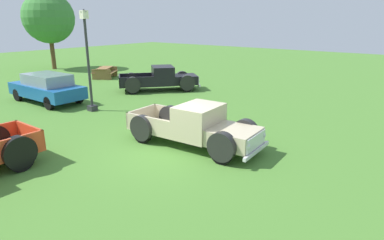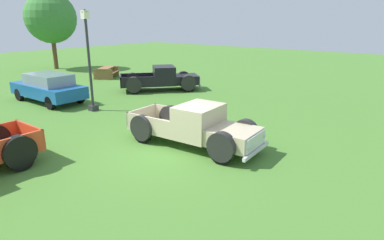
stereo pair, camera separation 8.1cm
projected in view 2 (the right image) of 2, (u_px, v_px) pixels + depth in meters
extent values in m
plane|color=#477A2D|center=(167.00, 150.00, 10.99)|extent=(80.00, 80.00, 0.00)
cube|color=#C6B793|center=(234.00, 137.00, 10.40)|extent=(1.53, 1.52, 0.52)
cube|color=silver|center=(256.00, 142.00, 10.00)|extent=(1.30, 0.14, 0.44)
sphere|color=silver|center=(263.00, 135.00, 10.46)|extent=(0.19, 0.19, 0.19)
sphere|color=silver|center=(247.00, 146.00, 9.55)|extent=(0.19, 0.19, 0.19)
cube|color=#C6B793|center=(199.00, 121.00, 11.04)|extent=(1.67, 1.34, 1.09)
cube|color=#8C9EA8|center=(214.00, 117.00, 10.66)|extent=(1.37, 0.13, 0.48)
cube|color=#C6B793|center=(162.00, 127.00, 12.07)|extent=(1.72, 2.09, 0.10)
cube|color=#C6B793|center=(175.00, 114.00, 12.57)|extent=(0.21, 2.00, 0.52)
cube|color=#C6B793|center=(148.00, 124.00, 11.38)|extent=(0.21, 2.00, 0.52)
cube|color=#C6B793|center=(142.00, 115.00, 12.50)|extent=(1.59, 0.18, 0.52)
cylinder|color=black|center=(245.00, 138.00, 11.11)|extent=(0.26, 0.73, 0.72)
cylinder|color=#B7B7BC|center=(245.00, 137.00, 11.11)|extent=(0.25, 0.30, 0.29)
cylinder|color=black|center=(245.00, 132.00, 11.05)|extent=(0.32, 0.93, 0.91)
cylinder|color=black|center=(221.00, 153.00, 9.85)|extent=(0.26, 0.73, 0.72)
cylinder|color=#B7B7BC|center=(221.00, 153.00, 9.84)|extent=(0.25, 0.30, 0.29)
cylinder|color=black|center=(221.00, 147.00, 9.80)|extent=(0.32, 0.93, 0.91)
cylinder|color=black|center=(171.00, 122.00, 12.84)|extent=(0.26, 0.73, 0.72)
cylinder|color=#B7B7BC|center=(171.00, 122.00, 12.85)|extent=(0.25, 0.30, 0.29)
cylinder|color=black|center=(170.00, 117.00, 12.79)|extent=(0.32, 0.93, 0.91)
cylinder|color=black|center=(142.00, 133.00, 11.58)|extent=(0.26, 0.73, 0.72)
cylinder|color=#B7B7BC|center=(142.00, 133.00, 11.57)|extent=(0.25, 0.30, 0.29)
cylinder|color=black|center=(142.00, 128.00, 11.53)|extent=(0.32, 0.93, 0.91)
cube|color=silver|center=(256.00, 151.00, 10.07)|extent=(1.74, 0.21, 0.11)
cube|color=black|center=(186.00, 79.00, 20.48)|extent=(2.04, 2.04, 0.53)
cube|color=silver|center=(197.00, 79.00, 20.63)|extent=(0.89, 1.04, 0.44)
sphere|color=silver|center=(195.00, 77.00, 21.16)|extent=(0.19, 0.19, 0.19)
sphere|color=silver|center=(199.00, 80.00, 20.07)|extent=(0.19, 0.19, 0.19)
cube|color=black|center=(164.00, 75.00, 20.14)|extent=(1.99, 2.03, 1.10)
cube|color=#8C9EA8|center=(173.00, 71.00, 20.18)|extent=(0.92, 1.09, 0.49)
cube|color=black|center=(137.00, 84.00, 19.97)|extent=(2.58, 2.53, 0.10)
cube|color=black|center=(137.00, 77.00, 20.60)|extent=(1.59, 1.35, 0.53)
cube|color=black|center=(138.00, 82.00, 19.16)|extent=(1.59, 1.35, 0.53)
cube|color=black|center=(121.00, 80.00, 19.69)|extent=(1.09, 1.28, 0.53)
cylinder|color=black|center=(183.00, 81.00, 21.32)|extent=(0.69, 0.63, 0.73)
cylinder|color=#B7B7BC|center=(183.00, 81.00, 21.33)|extent=(0.37, 0.36, 0.29)
cylinder|color=black|center=(183.00, 78.00, 21.26)|extent=(0.88, 0.80, 0.92)
cylinder|color=black|center=(188.00, 86.00, 19.80)|extent=(0.69, 0.63, 0.73)
cylinder|color=#B7B7BC|center=(188.00, 86.00, 19.80)|extent=(0.37, 0.36, 0.29)
cylinder|color=black|center=(188.00, 83.00, 19.75)|extent=(0.88, 0.80, 0.92)
cylinder|color=black|center=(133.00, 83.00, 20.69)|extent=(0.69, 0.63, 0.73)
cylinder|color=#B7B7BC|center=(133.00, 83.00, 20.70)|extent=(0.37, 0.36, 0.29)
cylinder|color=black|center=(133.00, 80.00, 20.64)|extent=(0.88, 0.80, 0.92)
cylinder|color=black|center=(134.00, 88.00, 19.18)|extent=(0.69, 0.63, 0.73)
cylinder|color=#B7B7BC|center=(134.00, 88.00, 19.17)|extent=(0.37, 0.36, 0.29)
cylinder|color=black|center=(134.00, 85.00, 19.13)|extent=(0.88, 0.80, 0.92)
cube|color=silver|center=(198.00, 84.00, 20.72)|extent=(1.20, 1.40, 0.12)
cube|color=#D14723|center=(8.00, 148.00, 9.14)|extent=(2.09, 0.09, 0.55)
cube|color=#D14723|center=(30.00, 133.00, 10.37)|extent=(0.09, 1.67, 0.55)
cylinder|color=black|center=(20.00, 158.00, 9.41)|extent=(0.76, 0.22, 0.76)
cylinder|color=#B7B7BC|center=(20.00, 158.00, 9.41)|extent=(0.30, 0.24, 0.30)
cylinder|color=black|center=(19.00, 152.00, 9.36)|extent=(0.96, 0.28, 0.96)
cube|color=#195699|center=(48.00, 90.00, 17.31)|extent=(1.90, 4.51, 0.61)
cube|color=#7F939E|center=(48.00, 79.00, 17.05)|extent=(1.58, 2.53, 0.56)
cylinder|color=black|center=(19.00, 95.00, 17.67)|extent=(0.21, 0.65, 0.65)
cylinder|color=black|center=(48.00, 90.00, 18.91)|extent=(0.21, 0.65, 0.65)
cylinder|color=black|center=(50.00, 103.00, 15.90)|extent=(0.21, 0.65, 0.65)
cylinder|color=black|center=(80.00, 97.00, 17.13)|extent=(0.21, 0.65, 0.65)
cube|color=#2D2D33|center=(93.00, 108.00, 15.79)|extent=(0.36, 0.36, 0.25)
cylinder|color=#2D2D33|center=(89.00, 64.00, 15.18)|extent=(0.12, 0.12, 3.95)
cube|color=#F2EACC|center=(85.00, 15.00, 14.55)|extent=(0.28, 0.28, 0.36)
cone|color=#2D2D33|center=(85.00, 10.00, 14.50)|extent=(0.32, 0.32, 0.14)
cube|color=olive|center=(106.00, 68.00, 24.50)|extent=(1.94, 1.68, 0.06)
cube|color=olive|center=(99.00, 72.00, 24.63)|extent=(1.64, 1.25, 0.05)
cube|color=olive|center=(114.00, 72.00, 24.55)|extent=(1.64, 1.25, 0.05)
cube|color=olive|center=(110.00, 71.00, 25.37)|extent=(0.86, 1.20, 0.75)
cube|color=olive|center=(103.00, 74.00, 23.84)|extent=(0.86, 1.20, 0.75)
cylinder|color=brown|center=(55.00, 53.00, 28.93)|extent=(0.36, 0.36, 2.73)
sphere|color=#3D7F38|center=(51.00, 18.00, 28.07)|extent=(4.29, 4.29, 4.29)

